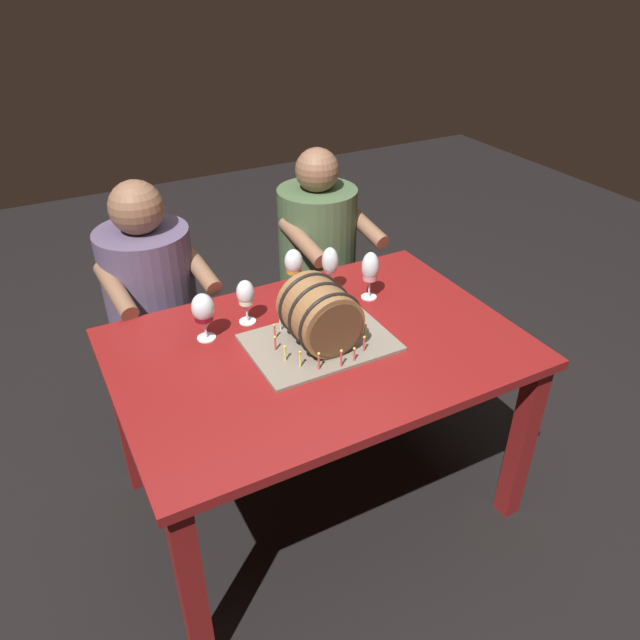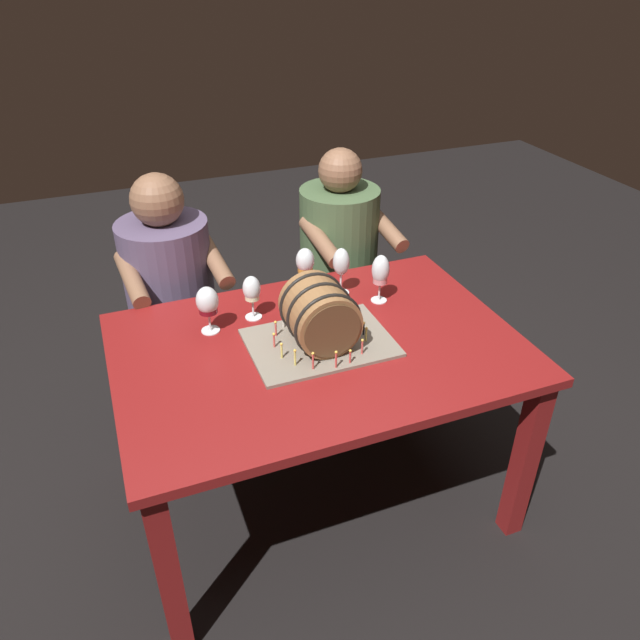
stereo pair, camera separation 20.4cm
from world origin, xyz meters
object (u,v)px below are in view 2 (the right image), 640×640
wine_glass_rose (380,272)px  person_seated_right (339,277)px  wine_glass_empty (341,263)px  wine_glass_red (207,303)px  barrel_cake (320,318)px  wine_glass_amber (305,263)px  wine_glass_white (252,291)px  dining_table (318,369)px  person_seated_left (174,308)px

wine_glass_rose → person_seated_right: person_seated_right is taller
wine_glass_empty → person_seated_right: bearing=67.8°
wine_glass_rose → wine_glass_red: (-0.66, 0.03, -0.01)m
barrel_cake → wine_glass_amber: barrel_cake is taller
wine_glass_white → wine_glass_empty: (0.37, 0.05, 0.02)m
wine_glass_red → wine_glass_empty: bearing=8.7°
dining_table → wine_glass_red: wine_glass_red is taller
barrel_cake → wine_glass_white: (-0.17, 0.25, 0.01)m
wine_glass_red → barrel_cake: bearing=-33.4°
wine_glass_amber → wine_glass_red: size_ratio=1.03×
dining_table → wine_glass_rose: size_ratio=7.14×
dining_table → wine_glass_amber: 0.45m
wine_glass_amber → wine_glass_rose: bearing=-36.8°
wine_glass_amber → person_seated_left: 0.69m
barrel_cake → wine_glass_white: size_ratio=2.86×
dining_table → wine_glass_rose: wine_glass_rose is taller
wine_glass_white → person_seated_left: 0.64m
dining_table → wine_glass_empty: 0.44m
wine_glass_white → person_seated_right: 0.81m
wine_glass_red → person_seated_right: person_seated_right is taller
wine_glass_rose → wine_glass_empty: (-0.12, 0.11, 0.01)m
wine_glass_white → person_seated_right: person_seated_right is taller
wine_glass_rose → wine_glass_amber: 0.30m
wine_glass_rose → wine_glass_red: wine_glass_rose is taller
wine_glass_amber → person_seated_left: person_seated_left is taller
dining_table → person_seated_left: (-0.40, 0.76, -0.09)m
person_seated_left → person_seated_right: size_ratio=0.99×
wine_glass_rose → wine_glass_red: bearing=177.8°
barrel_cake → wine_glass_empty: bearing=55.9°
dining_table → barrel_cake: 0.21m
wine_glass_empty → person_seated_left: 0.83m
barrel_cake → wine_glass_white: bearing=123.2°
wine_glass_rose → wine_glass_empty: 0.16m
person_seated_right → wine_glass_empty: bearing=-112.2°
wine_glass_empty → barrel_cake: bearing=-124.1°
wine_glass_red → wine_glass_empty: wine_glass_empty is taller
wine_glass_red → wine_glass_empty: size_ratio=0.91×
wine_glass_amber → dining_table: bearing=-103.4°
person_seated_right → dining_table: bearing=-117.7°
wine_glass_rose → wine_glass_white: 0.49m
wine_glass_rose → person_seated_right: 0.65m
wine_glass_rose → wine_glass_white: (-0.49, 0.06, -0.01)m
barrel_cake → person_seated_right: person_seated_right is taller
barrel_cake → person_seated_right: 0.90m
barrel_cake → wine_glass_rose: size_ratio=2.52×
wine_glass_amber → wine_glass_empty: bearing=-30.0°
dining_table → person_seated_right: size_ratio=1.17×
wine_glass_rose → wine_glass_empty: same height
wine_glass_empty → person_seated_right: (0.19, 0.46, -0.33)m
barrel_cake → wine_glass_red: bearing=146.6°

